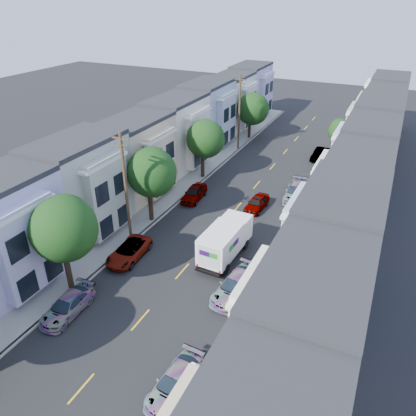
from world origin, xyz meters
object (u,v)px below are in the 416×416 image
(parked_left_d, at_px, (194,193))
(tree_far_r, at_px, (340,132))
(tree_b, at_px, (63,229))
(utility_pole_near, at_px, (126,189))
(tree_c, at_px, (151,173))
(parked_right_a, at_px, (175,383))
(parked_left_b, at_px, (68,306))
(lead_sedan, at_px, (257,203))
(fedex_truck, at_px, (225,240))
(tree_e, at_px, (252,109))
(parked_left_c, at_px, (129,252))
(parked_right_b, at_px, (236,286))
(parked_right_d, at_px, (320,154))
(tree_d, at_px, (205,139))
(utility_pole_far, at_px, (239,113))
(parked_right_c, at_px, (296,192))

(parked_left_d, bearing_deg, tree_far_r, 51.41)
(tree_b, height_order, tree_far_r, tree_b)
(utility_pole_near, bearing_deg, tree_c, 90.03)
(tree_c, distance_m, parked_right_a, 19.79)
(tree_far_r, distance_m, parked_left_b, 38.80)
(lead_sedan, bearing_deg, fedex_truck, -84.46)
(tree_e, height_order, fedex_truck, tree_e)
(tree_e, height_order, parked_left_c, tree_e)
(tree_b, height_order, parked_right_a, tree_b)
(parked_right_b, bearing_deg, parked_left_d, 134.06)
(utility_pole_near, xyz_separation_m, fedex_truck, (8.58, 1.36, -3.49))
(parked_right_a, height_order, parked_right_b, parked_right_b)
(tree_e, bearing_deg, parked_right_d, -20.17)
(tree_far_r, height_order, parked_left_c, tree_far_r)
(parked_left_b, bearing_deg, tree_d, 90.91)
(tree_c, height_order, parked_right_d, tree_c)
(fedex_truck, relative_size, parked_right_b, 1.23)
(utility_pole_far, distance_m, parked_right_b, 31.13)
(tree_far_r, relative_size, parked_right_c, 1.10)
(lead_sedan, bearing_deg, parked_left_b, -105.60)
(fedex_truck, relative_size, parked_right_a, 1.43)
(tree_e, distance_m, utility_pole_near, 31.28)
(fedex_truck, height_order, lead_sedan, fedex_truck)
(tree_d, distance_m, parked_left_d, 7.06)
(tree_b, xyz_separation_m, parked_right_b, (11.20, 4.70, -4.57))
(tree_c, relative_size, utility_pole_far, 0.75)
(utility_pole_near, height_order, lead_sedan, utility_pole_near)
(fedex_truck, bearing_deg, tree_d, 123.87)
(tree_d, relative_size, parked_right_a, 1.64)
(utility_pole_near, relative_size, utility_pole_far, 1.00)
(parked_left_d, height_order, parked_right_c, parked_right_c)
(parked_right_a, bearing_deg, parked_left_d, 117.45)
(utility_pole_near, relative_size, parked_right_b, 1.99)
(tree_b, distance_m, parked_left_d, 17.78)
(parked_left_b, height_order, parked_right_a, parked_left_b)
(tree_d, xyz_separation_m, parked_right_c, (11.20, -0.65, -4.08))
(tree_b, height_order, fedex_truck, tree_b)
(tree_b, relative_size, parked_right_a, 1.78)
(utility_pole_near, height_order, parked_left_b, utility_pole_near)
(tree_d, bearing_deg, parked_right_c, -3.30)
(tree_c, distance_m, utility_pole_far, 22.12)
(parked_left_d, xyz_separation_m, parked_right_d, (9.80, 17.44, -0.03))
(tree_d, distance_m, parked_right_a, 29.60)
(tree_far_r, bearing_deg, utility_pole_near, -115.85)
(utility_pole_far, bearing_deg, parked_left_b, -87.75)
(tree_c, relative_size, parked_right_a, 1.72)
(tree_c, height_order, parked_right_b, tree_c)
(parked_right_c, bearing_deg, tree_far_r, 75.40)
(fedex_truck, bearing_deg, tree_c, 165.81)
(tree_b, bearing_deg, parked_left_b, -57.20)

